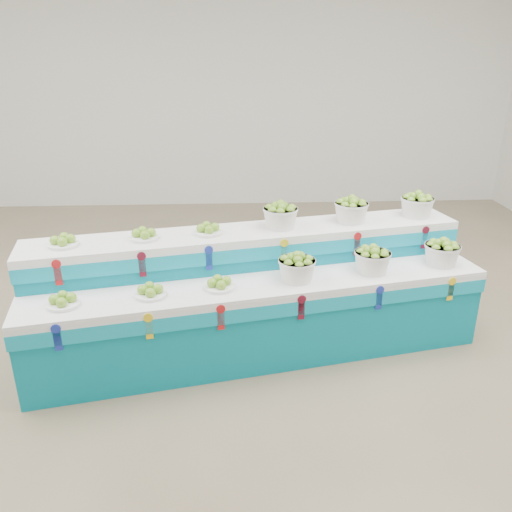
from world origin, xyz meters
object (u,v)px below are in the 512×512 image
at_px(display_stand, 256,294).
at_px(basket_upper_right, 417,205).
at_px(plate_upper_mid, 144,233).
at_px(basket_lower_left, 297,267).

height_order(display_stand, basket_upper_right, basket_upper_right).
xyz_separation_m(display_stand, plate_upper_mid, (-0.94, 0.05, 0.56)).
bearing_deg(basket_upper_right, display_stand, -160.08).
height_order(plate_upper_mid, basket_upper_right, basket_upper_right).
relative_size(plate_upper_mid, basket_upper_right, 0.81).
distance_m(display_stand, basket_upper_right, 1.77).
relative_size(display_stand, basket_upper_right, 12.57).
bearing_deg(basket_lower_left, basket_upper_right, 31.15).
bearing_deg(basket_lower_left, display_stand, 151.44).
relative_size(display_stand, basket_lower_left, 12.57).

